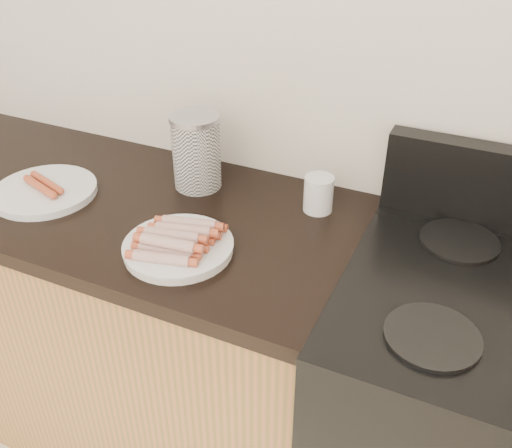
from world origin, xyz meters
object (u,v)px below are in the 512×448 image
at_px(main_plate, 178,249).
at_px(side_plate, 45,191).
at_px(canister, 196,151).
at_px(mug, 318,194).

bearing_deg(main_plate, side_plate, 170.85).
height_order(main_plate, side_plate, side_plate).
xyz_separation_m(main_plate, canister, (-0.11, 0.29, 0.09)).
distance_m(canister, mug, 0.35).
relative_size(main_plate, mug, 2.68).
xyz_separation_m(main_plate, side_plate, (-0.46, 0.07, 0.00)).
distance_m(main_plate, canister, 0.32).
xyz_separation_m(side_plate, mug, (0.69, 0.23, 0.04)).
height_order(canister, mug, canister).
relative_size(side_plate, canister, 1.34).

